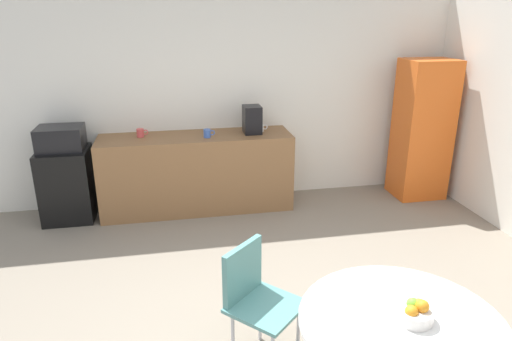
# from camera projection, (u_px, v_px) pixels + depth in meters

# --- Properties ---
(wall_back) EXTENTS (6.00, 0.10, 2.60)m
(wall_back) POSITION_uv_depth(u_px,v_px,m) (212.00, 95.00, 5.46)
(wall_back) COLOR white
(wall_back) RESTS_ON ground_plane
(counter_block) EXTENTS (2.21, 0.60, 0.90)m
(counter_block) POSITION_uv_depth(u_px,v_px,m) (197.00, 173.00, 5.38)
(counter_block) COLOR brown
(counter_block) RESTS_ON ground_plane
(mini_fridge) EXTENTS (0.54, 0.54, 0.81)m
(mini_fridge) POSITION_uv_depth(u_px,v_px,m) (67.00, 184.00, 5.14)
(mini_fridge) COLOR black
(mini_fridge) RESTS_ON ground_plane
(microwave) EXTENTS (0.48, 0.38, 0.26)m
(microwave) POSITION_uv_depth(u_px,v_px,m) (61.00, 138.00, 4.96)
(microwave) COLOR black
(microwave) RESTS_ON mini_fridge
(locker_cabinet) EXTENTS (0.60, 0.50, 1.72)m
(locker_cabinet) POSITION_uv_depth(u_px,v_px,m) (422.00, 130.00, 5.65)
(locker_cabinet) COLOR orange
(locker_cabinet) RESTS_ON ground_plane
(round_table) EXTENTS (1.09, 1.09, 0.72)m
(round_table) POSITION_uv_depth(u_px,v_px,m) (399.00, 341.00, 2.45)
(round_table) COLOR silver
(round_table) RESTS_ON ground_plane
(chair_teal) EXTENTS (0.59, 0.59, 0.83)m
(chair_teal) POSITION_uv_depth(u_px,v_px,m) (254.00, 291.00, 3.00)
(chair_teal) COLOR silver
(chair_teal) RESTS_ON ground_plane
(fruit_bowl) EXTENTS (0.20, 0.20, 0.13)m
(fruit_bowl) POSITION_uv_depth(u_px,v_px,m) (415.00, 312.00, 2.40)
(fruit_bowl) COLOR silver
(fruit_bowl) RESTS_ON round_table
(mug_white) EXTENTS (0.13, 0.08, 0.09)m
(mug_white) POSITION_uv_depth(u_px,v_px,m) (141.00, 133.00, 5.17)
(mug_white) COLOR #D84C4C
(mug_white) RESTS_ON counter_block
(mug_green) EXTENTS (0.13, 0.08, 0.09)m
(mug_green) POSITION_uv_depth(u_px,v_px,m) (261.00, 128.00, 5.40)
(mug_green) COLOR white
(mug_green) RESTS_ON counter_block
(mug_red) EXTENTS (0.13, 0.08, 0.09)m
(mug_red) POSITION_uv_depth(u_px,v_px,m) (207.00, 133.00, 5.15)
(mug_red) COLOR #3F66BF
(mug_red) RESTS_ON counter_block
(coffee_maker) EXTENTS (0.20, 0.24, 0.32)m
(coffee_maker) POSITION_uv_depth(u_px,v_px,m) (252.00, 120.00, 5.30)
(coffee_maker) COLOR black
(coffee_maker) RESTS_ON counter_block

